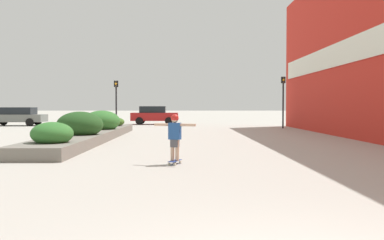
{
  "coord_description": "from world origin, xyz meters",
  "views": [
    {
      "loc": [
        -1.08,
        -3.52,
        1.55
      ],
      "look_at": [
        -0.77,
        18.39,
        0.84
      ],
      "focal_mm": 40.0,
      "sensor_mm": 36.0,
      "label": 1
    }
  ],
  "objects": [
    {
      "name": "planter_box",
      "position": [
        -5.39,
        16.05,
        0.47
      ],
      "size": [
        1.91,
        15.55,
        1.34
      ],
      "color": "slate",
      "rests_on": "ground_plane"
    },
    {
      "name": "car_center_left",
      "position": [
        -3.8,
        33.15,
        0.81
      ],
      "size": [
        3.98,
        1.92,
        1.55
      ],
      "rotation": [
        0.0,
        0.0,
        -1.57
      ],
      "color": "maroon",
      "rests_on": "ground_plane"
    },
    {
      "name": "traffic_light_left",
      "position": [
        -6.0,
        26.66,
        2.3
      ],
      "size": [
        0.28,
        0.3,
        3.36
      ],
      "color": "black",
      "rests_on": "ground_plane"
    },
    {
      "name": "skateboarder",
      "position": [
        -1.38,
        7.84,
        0.85
      ],
      "size": [
        1.12,
        0.44,
        1.24
      ],
      "rotation": [
        0.0,
        0.0,
        -0.33
      ],
      "color": "tan",
      "rests_on": "skateboard"
    },
    {
      "name": "traffic_light_right",
      "position": [
        5.76,
        26.47,
        2.46
      ],
      "size": [
        0.28,
        0.3,
        3.63
      ],
      "color": "black",
      "rests_on": "ground_plane"
    },
    {
      "name": "skateboard",
      "position": [
        -1.38,
        7.84,
        0.07
      ],
      "size": [
        0.37,
        0.64,
        0.1
      ],
      "rotation": [
        0.0,
        0.0,
        -0.33
      ],
      "color": "navy",
      "rests_on": "ground_plane"
    },
    {
      "name": "car_center_right",
      "position": [
        -14.59,
        30.76,
        0.77
      ],
      "size": [
        4.49,
        1.97,
        1.47
      ],
      "rotation": [
        0.0,
        0.0,
        1.57
      ],
      "color": "slate",
      "rests_on": "ground_plane"
    }
  ]
}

